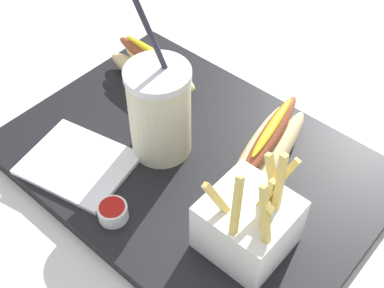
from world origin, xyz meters
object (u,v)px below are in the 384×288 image
hot_dog_1 (269,146)px  ketchup_cup_1 (113,211)px  napkin_stack (78,163)px  fries_basket (248,224)px  soda_cup (160,111)px  hot_dog_2 (152,69)px

hot_dog_1 → ketchup_cup_1: bearing=66.9°
napkin_stack → fries_basket: bearing=-167.8°
hot_dog_1 → napkin_stack: 0.26m
napkin_stack → soda_cup: bearing=-122.1°
hot_dog_1 → ketchup_cup_1: hot_dog_1 is taller
hot_dog_1 → napkin_stack: (0.19, 0.18, -0.02)m
hot_dog_2 → fries_basket: bearing=154.3°
soda_cup → hot_dog_2: (0.11, -0.09, -0.05)m
fries_basket → ketchup_cup_1: 0.17m
soda_cup → hot_dog_2: size_ratio=1.50×
soda_cup → hot_dog_1: 0.15m
soda_cup → fries_basket: 0.19m
fries_basket → napkin_stack: bearing=12.2°
hot_dog_1 → hot_dog_2: bearing=-3.7°
ketchup_cup_1 → fries_basket: bearing=-151.6°
hot_dog_2 → ketchup_cup_1: size_ratio=4.19×
soda_cup → ketchup_cup_1: soda_cup is taller
hot_dog_1 → ketchup_cup_1: 0.22m
fries_basket → hot_dog_1: fries_basket is taller
fries_basket → ketchup_cup_1: (0.15, 0.08, -0.03)m
soda_cup → hot_dog_2: bearing=-40.6°
fries_basket → napkin_stack: 0.25m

